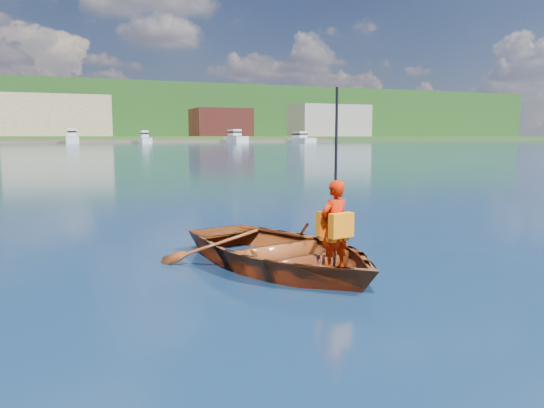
% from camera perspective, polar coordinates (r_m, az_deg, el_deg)
% --- Properties ---
extents(ground, '(600.00, 600.00, 0.00)m').
position_cam_1_polar(ground, '(7.08, 2.85, -7.22)').
color(ground, '#162545').
rests_on(ground, ground).
extents(rowboat, '(3.36, 4.08, 0.73)m').
position_cam_1_polar(rowboat, '(7.24, 0.93, -5.12)').
color(rowboat, brown).
rests_on(rowboat, ground).
extents(child_paddler, '(0.47, 0.41, 2.28)m').
position_cam_1_polar(child_paddler, '(6.57, 6.74, -2.31)').
color(child_paddler, '#B91901').
rests_on(child_paddler, ground).
extents(shoreline, '(400.00, 140.00, 22.00)m').
position_cam_1_polar(shoreline, '(243.04, -20.68, 8.77)').
color(shoreline, '#3C4F24').
rests_on(shoreline, ground).
extents(dock, '(160.04, 5.94, 0.80)m').
position_cam_1_polar(dock, '(154.27, -21.22, 6.22)').
color(dock, brown).
rests_on(dock, ground).
extents(waterfront_buildings, '(202.00, 16.00, 14.00)m').
position_cam_1_polar(waterfront_buildings, '(171.44, -23.01, 8.65)').
color(waterfront_buildings, brown).
rests_on(waterfront_buildings, ground).
extents(marina_yachts, '(142.99, 13.37, 4.27)m').
position_cam_1_polar(marina_yachts, '(149.70, -18.90, 6.68)').
color(marina_yachts, silver).
rests_on(marina_yachts, ground).
extents(hillside_trees, '(315.41, 84.45, 25.35)m').
position_cam_1_polar(hillside_trees, '(249.16, -26.06, 10.47)').
color(hillside_trees, '#382314').
rests_on(hillside_trees, ground).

